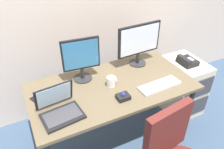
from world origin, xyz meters
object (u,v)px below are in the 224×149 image
object	(u,v)px
file_cabinet	(181,86)
monitor_main	(139,42)
keyboard	(160,85)
trackball_mouse	(123,97)
desk_phone	(187,61)
laptop	(59,108)
monitor_side	(81,58)
coffee_mug	(112,82)
cell_phone	(38,100)

from	to	relation	value
file_cabinet	monitor_main	xyz separation A→B (m)	(-0.56, 0.15, 0.64)
file_cabinet	keyboard	xyz separation A→B (m)	(-0.59, -0.29, 0.40)
keyboard	trackball_mouse	world-z (taller)	trackball_mouse
file_cabinet	desk_phone	size ratio (longest dim) A/B	3.28
laptop	desk_phone	bearing A→B (deg)	8.08
file_cabinet	laptop	distance (m)	1.59
desk_phone	monitor_main	world-z (taller)	monitor_main
monitor_side	coffee_mug	size ratio (longest dim) A/B	4.57
laptop	cell_phone	size ratio (longest dim) A/B	2.39
desk_phone	monitor_side	xyz separation A→B (m)	(-1.17, 0.16, 0.26)
keyboard	trackball_mouse	xyz separation A→B (m)	(-0.38, -0.00, 0.01)
monitor_main	monitor_side	xyz separation A→B (m)	(-0.63, -0.01, -0.02)
laptop	coffee_mug	distance (m)	0.55
keyboard	laptop	xyz separation A→B (m)	(-0.92, 0.06, 0.04)
monitor_side	file_cabinet	bearing A→B (deg)	-6.87
file_cabinet	keyboard	size ratio (longest dim) A/B	1.57
monitor_main	trackball_mouse	world-z (taller)	monitor_main
file_cabinet	monitor_side	distance (m)	1.34
laptop	file_cabinet	bearing A→B (deg)	8.65
monitor_side	cell_phone	distance (m)	0.53
monitor_main	coffee_mug	bearing A→B (deg)	-151.44
monitor_main	cell_phone	world-z (taller)	monitor_main
monitor_side	coffee_mug	world-z (taller)	monitor_side
monitor_main	monitor_side	distance (m)	0.63
cell_phone	laptop	bearing A→B (deg)	-85.21
file_cabinet	keyboard	world-z (taller)	keyboard
keyboard	coffee_mug	xyz separation A→B (m)	(-0.39, 0.21, 0.03)
file_cabinet	laptop	world-z (taller)	laptop
monitor_main	cell_phone	xyz separation A→B (m)	(-1.08, -0.15, -0.25)
desk_phone	coffee_mug	size ratio (longest dim) A/B	2.17
keyboard	monitor_main	bearing A→B (deg)	85.64
desk_phone	keyboard	bearing A→B (deg)	-155.00
file_cabinet	desk_phone	xyz separation A→B (m)	(-0.01, -0.02, 0.36)
monitor_side	coffee_mug	xyz separation A→B (m)	(0.20, -0.22, -0.19)
desk_phone	keyboard	distance (m)	0.64
laptop	cell_phone	bearing A→B (deg)	119.34
file_cabinet	keyboard	distance (m)	0.77
file_cabinet	monitor_main	size ratio (longest dim) A/B	1.35
keyboard	trackball_mouse	size ratio (longest dim) A/B	3.79
monitor_main	trackball_mouse	xyz separation A→B (m)	(-0.42, -0.44, -0.23)
file_cabinet	cell_phone	size ratio (longest dim) A/B	4.62
trackball_mouse	coffee_mug	world-z (taller)	coffee_mug
monitor_main	trackball_mouse	size ratio (longest dim) A/B	4.42
laptop	trackball_mouse	size ratio (longest dim) A/B	3.09
laptop	coffee_mug	world-z (taller)	laptop
monitor_side	keyboard	distance (m)	0.76
cell_phone	coffee_mug	bearing A→B (deg)	-31.82
monitor_main	laptop	xyz separation A→B (m)	(-0.95, -0.38, -0.20)
desk_phone	keyboard	xyz separation A→B (m)	(-0.58, -0.27, 0.04)
desk_phone	monitor_side	bearing A→B (deg)	172.29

